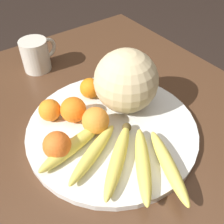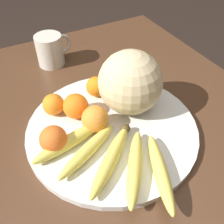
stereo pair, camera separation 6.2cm
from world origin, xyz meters
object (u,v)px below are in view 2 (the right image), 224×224
(kitchen_table, at_px, (108,174))
(melon, at_px, (130,82))
(orange_front_left, at_px, (76,106))
(orange_back_right, at_px, (96,119))
(banana_bunch, at_px, (111,157))
(orange_back_left, at_px, (96,86))
(orange_front_right, at_px, (53,139))
(orange_mid_center, at_px, (53,104))
(ceramic_mug, at_px, (51,50))
(fruit_bowl, at_px, (112,128))

(kitchen_table, height_order, melon, melon)
(orange_front_left, xyz_separation_m, orange_back_right, (-0.07, -0.03, 0.00))
(melon, relative_size, banana_bunch, 0.55)
(melon, bearing_deg, orange_back_right, 104.84)
(banana_bunch, relative_size, orange_back_left, 5.23)
(melon, xyz_separation_m, banana_bunch, (-0.14, 0.13, -0.07))
(orange_front_left, xyz_separation_m, orange_front_right, (-0.08, 0.09, -0.00))
(kitchen_table, height_order, orange_mid_center, orange_mid_center)
(orange_back_left, relative_size, ceramic_mug, 0.45)
(orange_front_left, height_order, orange_front_right, orange_front_left)
(ceramic_mug, bearing_deg, orange_mid_center, 162.78)
(banana_bunch, height_order, ceramic_mug, ceramic_mug)
(kitchen_table, relative_size, orange_mid_center, 21.55)
(kitchen_table, distance_m, orange_back_left, 0.24)
(kitchen_table, bearing_deg, fruit_bowl, -36.58)
(kitchen_table, distance_m, orange_front_left, 0.20)
(ceramic_mug, bearing_deg, melon, -162.30)
(ceramic_mug, bearing_deg, orange_back_right, 178.84)
(fruit_bowl, bearing_deg, orange_mid_center, 43.24)
(melon, distance_m, orange_back_right, 0.13)
(banana_bunch, bearing_deg, orange_front_left, -126.70)
(kitchen_table, bearing_deg, orange_front_right, 63.73)
(fruit_bowl, height_order, melon, melon)
(kitchen_table, relative_size, orange_front_left, 18.62)
(orange_mid_center, height_order, orange_back_left, same)
(kitchen_table, relative_size, orange_back_left, 21.47)
(orange_back_right, bearing_deg, orange_front_right, 96.16)
(orange_front_right, distance_m, orange_mid_center, 0.12)
(melon, xyz_separation_m, orange_mid_center, (0.07, 0.19, -0.05))
(orange_front_left, bearing_deg, fruit_bowl, -141.20)
(banana_bunch, relative_size, orange_front_left, 4.53)
(fruit_bowl, height_order, orange_back_left, orange_back_left)
(orange_back_left, bearing_deg, banana_bunch, 161.97)
(fruit_bowl, xyz_separation_m, orange_front_right, (0.00, 0.15, 0.04))
(ceramic_mug, bearing_deg, orange_front_right, 162.31)
(melon, height_order, orange_front_left, melon)
(melon, height_order, orange_back_left, melon)
(orange_back_right, distance_m, ceramic_mug, 0.36)
(kitchen_table, relative_size, melon, 7.41)
(kitchen_table, height_order, ceramic_mug, ceramic_mug)
(melon, distance_m, ceramic_mug, 0.35)
(orange_back_left, bearing_deg, orange_back_right, 153.98)
(kitchen_table, xyz_separation_m, orange_back_left, (0.18, -0.06, 0.15))
(melon, bearing_deg, ceramic_mug, 17.70)
(orange_front_left, xyz_separation_m, ceramic_mug, (0.30, -0.03, 0.00))
(orange_front_left, relative_size, orange_mid_center, 1.16)
(orange_front_left, height_order, ceramic_mug, ceramic_mug)
(orange_front_left, height_order, orange_back_left, orange_front_left)
(orange_back_right, xyz_separation_m, ceramic_mug, (0.36, -0.01, 0.00))
(orange_mid_center, bearing_deg, fruit_bowl, -136.76)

